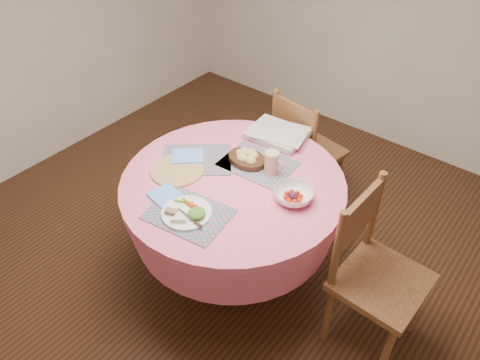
% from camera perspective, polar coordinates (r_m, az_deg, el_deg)
% --- Properties ---
extents(ground, '(4.00, 4.00, 0.00)m').
position_cam_1_polar(ground, '(3.09, -0.74, -10.85)').
color(ground, '#331C0F').
rests_on(ground, ground).
extents(room_envelope, '(4.01, 4.01, 2.71)m').
position_cam_1_polar(room_envelope, '(2.08, -1.15, 20.88)').
color(room_envelope, silver).
rests_on(room_envelope, ground).
extents(dining_table, '(1.24, 1.24, 0.75)m').
position_cam_1_polar(dining_table, '(2.68, -0.83, -3.27)').
color(dining_table, '#E96D80').
rests_on(dining_table, ground).
extents(chair_right, '(0.44, 0.46, 0.96)m').
position_cam_1_polar(chair_right, '(2.53, 15.97, -10.59)').
color(chair_right, brown).
rests_on(chair_right, ground).
extents(chair_back, '(0.48, 0.47, 0.91)m').
position_cam_1_polar(chair_back, '(3.29, 7.78, 3.75)').
color(chair_back, brown).
rests_on(chair_back, ground).
extents(placemat_front, '(0.44, 0.35, 0.01)m').
position_cam_1_polar(placemat_front, '(2.37, -6.25, -4.15)').
color(placemat_front, '#157B71').
rests_on(placemat_front, dining_table).
extents(placemat_left, '(0.50, 0.49, 0.01)m').
position_cam_1_polar(placemat_left, '(2.71, -5.32, 2.51)').
color(placemat_left, '#157B71').
rests_on(placemat_left, dining_table).
extents(placemat_back, '(0.42, 0.33, 0.01)m').
position_cam_1_polar(placemat_back, '(2.67, 2.19, 1.98)').
color(placemat_back, '#157B71').
rests_on(placemat_back, dining_table).
extents(wicker_trivet, '(0.30, 0.30, 0.01)m').
position_cam_1_polar(wicker_trivet, '(2.64, -7.68, 1.20)').
color(wicker_trivet, olive).
rests_on(wicker_trivet, dining_table).
extents(napkin_near, '(0.20, 0.17, 0.01)m').
position_cam_1_polar(napkin_near, '(2.47, -8.94, -2.06)').
color(napkin_near, '#63A1FF').
rests_on(napkin_near, dining_table).
extents(napkin_far, '(0.23, 0.23, 0.01)m').
position_cam_1_polar(napkin_far, '(2.73, -6.39, 2.90)').
color(napkin_far, '#63A1FF').
rests_on(napkin_far, placemat_left).
extents(dinner_plate, '(0.25, 0.25, 0.05)m').
position_cam_1_polar(dinner_plate, '(2.35, -6.51, -4.00)').
color(dinner_plate, white).
rests_on(dinner_plate, placemat_front).
extents(bread_bowl, '(0.23, 0.23, 0.08)m').
position_cam_1_polar(bread_bowl, '(2.66, 0.86, 2.82)').
color(bread_bowl, black).
rests_on(bread_bowl, placemat_back).
extents(latte_mug, '(0.12, 0.08, 0.13)m').
position_cam_1_polar(latte_mug, '(2.57, 3.93, 2.16)').
color(latte_mug, tan).
rests_on(latte_mug, placemat_back).
extents(fruit_bowl, '(0.27, 0.27, 0.07)m').
position_cam_1_polar(fruit_bowl, '(2.43, 6.51, -1.85)').
color(fruit_bowl, white).
rests_on(fruit_bowl, dining_table).
extents(newspaper_stack, '(0.39, 0.32, 0.04)m').
position_cam_1_polar(newspaper_stack, '(2.89, 4.61, 5.68)').
color(newspaper_stack, silver).
rests_on(newspaper_stack, dining_table).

